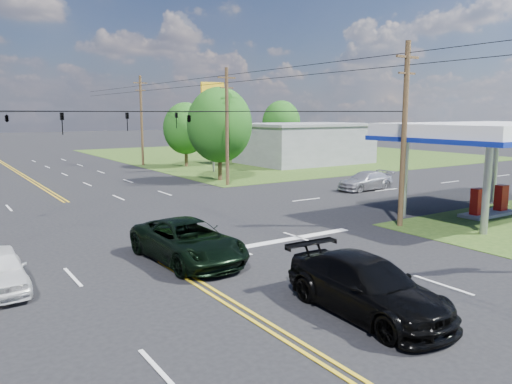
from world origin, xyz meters
TOP-DOWN VIEW (x-y plane):
  - ground at (0.00, 12.00)m, footprint 280.00×280.00m
  - grass_ne at (35.00, 44.00)m, footprint 46.00×48.00m
  - stop_bar at (5.00, 4.00)m, footprint 10.00×0.50m
  - retail_ne at (30.00, 32.00)m, footprint 14.00×10.00m
  - gas_canopy at (19.50, 2.00)m, footprint 12.20×8.20m
  - pole_se at (13.00, 3.00)m, footprint 1.60×0.28m
  - pole_ne at (13.00, 21.00)m, footprint 1.60×0.28m
  - pole_right_far at (13.00, 40.00)m, footprint 1.60×0.28m
  - span_wire_signals at (0.00, 12.00)m, footprint 26.00×18.00m
  - power_lines at (0.00, 10.00)m, footprint 26.04×100.00m
  - tree_right_a at (14.00, 24.00)m, footprint 5.70×5.70m
  - tree_right_b at (16.50, 36.00)m, footprint 4.94×4.94m
  - tree_far_r at (34.00, 42.00)m, footprint 5.32×5.32m
  - pickup_dkgreen at (0.90, 3.50)m, footprint 3.07×6.13m
  - suv_black at (3.00, -4.24)m, footprint 2.54×5.84m
  - sedan_far at (20.71, 13.00)m, footprint 4.97×2.15m
  - polesign_ne at (16.64, 30.00)m, footprint 2.46×0.46m

SIDE VIEW (x-z plane):
  - ground at x=0.00m, z-range 0.00..0.00m
  - grass_ne at x=35.00m, z-range -0.01..0.01m
  - stop_bar at x=5.00m, z-range -0.01..0.01m
  - sedan_far at x=20.71m, z-range 0.00..1.43m
  - pickup_dkgreen at x=0.90m, z-range 0.00..1.67m
  - suv_black at x=3.00m, z-range 0.00..1.67m
  - retail_ne at x=30.00m, z-range 0.00..4.40m
  - tree_right_b at x=16.50m, z-range 0.68..7.76m
  - tree_far_r at x=34.00m, z-range 0.73..8.36m
  - gas_canopy at x=19.50m, z-range 2.04..7.39m
  - tree_right_a at x=14.00m, z-range 0.78..8.96m
  - pole_se at x=13.00m, z-range 0.17..9.67m
  - pole_ne at x=13.00m, z-range 0.17..9.67m
  - pole_right_far at x=13.00m, z-range 0.17..10.17m
  - span_wire_signals at x=0.00m, z-range 5.43..6.56m
  - polesign_ne at x=16.64m, z-range 2.60..11.51m
  - power_lines at x=0.00m, z-range 8.28..8.92m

